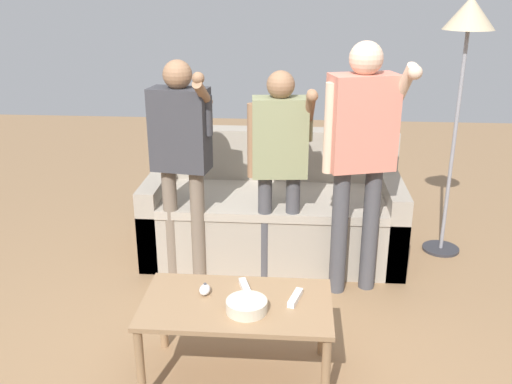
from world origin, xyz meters
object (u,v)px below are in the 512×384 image
Objects in this scene: couch at (274,213)px; game_remote_wand_far at (245,288)px; snack_bowl at (247,306)px; player_left at (181,146)px; game_remote_nunchuk at (205,290)px; player_center at (280,153)px; game_remote_wand_near at (295,298)px; coffee_table at (237,312)px; player_right at (361,142)px; floor_lamp at (468,33)px.

game_remote_wand_far is (-0.08, -1.43, 0.16)m from couch.
snack_bowl is 1.37m from player_left.
game_remote_nunchuk is 0.06× the size of player_center.
player_left is (-0.31, 1.02, 0.47)m from game_remote_nunchuk.
game_remote_nunchuk is at bearing 176.25° from game_remote_wand_near.
couch is 1.96× the size of coffee_table.
player_left is 1.17m from player_right.
player_center is 0.54m from player_right.
player_right reaches higher than player_left.
player_right reaches higher than player_center.
couch is at bearing 97.04° from player_center.
couch is 1.52m from game_remote_nunchuk.
couch is 0.99m from player_left.
game_remote_wand_far reaches higher than coffee_table.
player_center is at bearing 84.69° from snack_bowl.
game_remote_nunchuk reaches higher than game_remote_wand_far.
player_left reaches higher than snack_bowl.
player_center reaches higher than game_remote_wand_far.
game_remote_wand_far is at bearing -97.90° from player_center.
floor_lamp is (1.60, 1.57, 1.16)m from game_remote_nunchuk.
game_remote_nunchuk is 2.52m from floor_lamp.
game_remote_wand_far is (-0.65, -0.86, -0.57)m from player_right.
game_remote_wand_far is at bearing 97.57° from snack_bowl.
player_left is at bearing 174.61° from player_right.
player_center is at bearing 96.60° from game_remote_wand_near.
couch is at bearing 96.73° from game_remote_wand_near.
player_left is 1.20m from game_remote_wand_far.
couch is 1.08m from player_right.
game_remote_wand_near is (0.29, 0.04, 0.07)m from coffee_table.
couch is 1.30× the size of player_center.
couch is 1.87m from floor_lamp.
player_center is (0.17, 1.12, 0.52)m from coffee_table.
player_center is at bearing 71.89° from game_remote_nunchuk.
floor_lamp is 2.10m from player_left.
game_remote_wand_near is (0.18, -1.51, 0.16)m from couch.
player_center is (0.05, -0.43, 0.61)m from couch.
floor_lamp is 11.24× the size of game_remote_wand_far.
game_remote_wand_far is at bearing -62.05° from player_left.
player_center reaches higher than game_remote_wand_near.
floor_lamp is at bearing 41.29° from player_right.
game_remote_wand_near is at bearing 7.52° from coffee_table.
player_left is at bearing -177.77° from player_center.
snack_bowl is (-0.06, -1.63, 0.18)m from couch.
snack_bowl is at bearing -53.92° from coffee_table.
floor_lamp is 1.30× the size of player_center.
player_left is at bearing -142.63° from couch.
player_left reaches higher than game_remote_nunchuk.
game_remote_wand_near is at bearing 26.79° from snack_bowl.
coffee_table is 0.58× the size of player_right.
snack_bowl is 1.23× the size of game_remote_wand_near.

